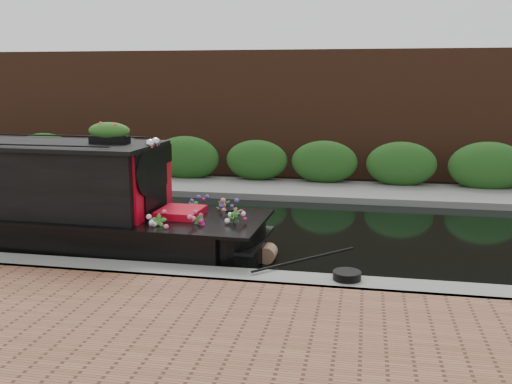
# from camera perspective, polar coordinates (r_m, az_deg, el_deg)

# --- Properties ---
(ground) EXTENTS (80.00, 80.00, 0.00)m
(ground) POSITION_cam_1_polar(r_m,az_deg,el_deg) (12.18, -5.17, -3.70)
(ground) COLOR black
(ground) RESTS_ON ground
(near_bank_coping) EXTENTS (40.00, 0.60, 0.50)m
(near_bank_coping) POSITION_cam_1_polar(r_m,az_deg,el_deg) (9.21, -10.94, -8.95)
(near_bank_coping) COLOR slate
(near_bank_coping) RESTS_ON ground
(far_bank_path) EXTENTS (40.00, 2.40, 0.34)m
(far_bank_path) POSITION_cam_1_polar(r_m,az_deg,el_deg) (16.15, -1.04, 0.13)
(far_bank_path) COLOR slate
(far_bank_path) RESTS_ON ground
(far_hedge) EXTENTS (40.00, 1.10, 2.80)m
(far_hedge) POSITION_cam_1_polar(r_m,az_deg,el_deg) (17.01, -0.41, 0.72)
(far_hedge) COLOR #214D19
(far_hedge) RESTS_ON ground
(far_brick_wall) EXTENTS (40.00, 1.00, 8.00)m
(far_brick_wall) POSITION_cam_1_polar(r_m,az_deg,el_deg) (19.05, 0.85, 1.88)
(far_brick_wall) COLOR #4C2A1A
(far_brick_wall) RESTS_ON ground
(rope_fender) EXTENTS (0.29, 0.36, 0.29)m
(rope_fender) POSITION_cam_1_polar(r_m,az_deg,el_deg) (10.02, 1.20, -6.16)
(rope_fender) COLOR brown
(rope_fender) RESTS_ON ground
(coiled_mooring_rope) EXTENTS (0.42, 0.42, 0.12)m
(coiled_mooring_rope) POSITION_cam_1_polar(r_m,az_deg,el_deg) (8.58, 9.09, -8.23)
(coiled_mooring_rope) COLOR black
(coiled_mooring_rope) RESTS_ON near_bank_coping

